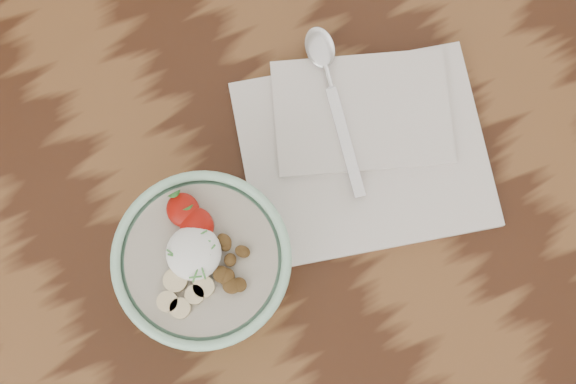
{
  "coord_description": "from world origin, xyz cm",
  "views": [
    {
      "loc": [
        -6.49,
        -19.01,
        160.52
      ],
      "look_at": [
        1.11,
        -5.12,
        85.37
      ],
      "focal_mm": 50.0,
      "sensor_mm": 36.0,
      "label": 1
    }
  ],
  "objects": [
    {
      "name": "spoon",
      "position": [
        12.19,
        6.39,
        77.06
      ],
      "size": [
        7.23,
        19.82,
        1.04
      ],
      "rotation": [
        0.0,
        0.0,
        -0.26
      ],
      "color": "silver",
      "rests_on": "napkin"
    },
    {
      "name": "breakfast_bowl",
      "position": [
        -9.22,
        -6.64,
        80.93
      ],
      "size": [
        17.38,
        17.38,
        11.85
      ],
      "rotation": [
        0.0,
        0.0,
        -0.19
      ],
      "color": "#A1D8B7",
      "rests_on": "table"
    },
    {
      "name": "napkin",
      "position": [
        11.87,
        -2.67,
        75.68
      ],
      "size": [
        31.63,
        28.36,
        1.62
      ],
      "rotation": [
        0.0,
        0.0,
        -0.31
      ],
      "color": "silver",
      "rests_on": "table"
    },
    {
      "name": "table",
      "position": [
        0.0,
        0.0,
        65.7
      ],
      "size": [
        160.0,
        90.0,
        75.0
      ],
      "color": "#351A0D",
      "rests_on": "ground"
    }
  ]
}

